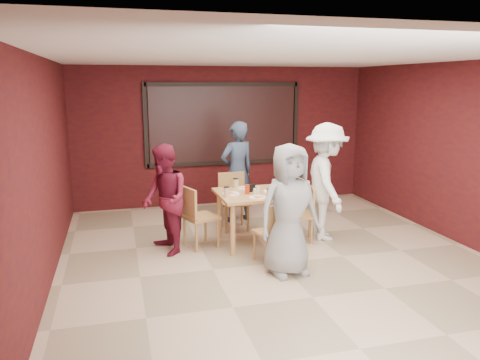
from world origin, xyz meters
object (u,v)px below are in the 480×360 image
object	(u,v)px
diner_back	(237,172)
chair_right	(305,211)
diner_left	(165,200)
diner_right	(326,182)
chair_back	(233,197)
dining_table	(252,199)
chair_front	(274,230)
diner_front	(289,210)
chair_left	(196,214)

from	to	relation	value
diner_back	chair_right	bearing A→B (deg)	101.65
diner_left	diner_right	distance (m)	2.55
chair_back	dining_table	bearing A→B (deg)	-85.13
chair_front	diner_front	xyz separation A→B (m)	(0.07, -0.36, 0.37)
chair_right	diner_front	distance (m)	1.41
chair_back	chair_right	bearing A→B (deg)	-45.72
dining_table	chair_right	distance (m)	0.89
diner_right	chair_front	bearing A→B (deg)	135.27
dining_table	diner_right	xyz separation A→B (m)	(1.22, -0.03, 0.22)
diner_back	diner_front	bearing A→B (deg)	73.76
chair_front	chair_left	distance (m)	1.31
diner_left	diner_front	bearing A→B (deg)	38.64
chair_back	diner_right	xyz separation A→B (m)	(1.29, -0.91, 0.39)
chair_left	diner_right	world-z (taller)	diner_right
chair_back	diner_back	world-z (taller)	diner_back
chair_front	diner_back	bearing A→B (deg)	89.12
chair_right	diner_back	distance (m)	1.61
diner_left	diner_back	bearing A→B (deg)	120.56
chair_left	diner_left	world-z (taller)	diner_left
chair_back	diner_back	distance (m)	0.58
chair_front	chair_back	world-z (taller)	chair_back
chair_back	chair_left	distance (m)	1.14
dining_table	diner_back	xyz separation A→B (m)	(0.10, 1.29, 0.19)
chair_front	chair_right	world-z (taller)	chair_front
chair_right	diner_back	world-z (taller)	diner_back
chair_front	diner_left	size ratio (longest dim) A/B	0.54
dining_table	diner_front	size ratio (longest dim) A/B	0.61
chair_left	diner_front	xyz separation A→B (m)	(1.00, -1.28, 0.32)
chair_left	diner_back	world-z (taller)	diner_back
diner_left	diner_right	world-z (taller)	diner_right
dining_table	diner_right	size ratio (longest dim) A/B	0.57
diner_left	diner_right	size ratio (longest dim) A/B	0.87
diner_left	chair_front	bearing A→B (deg)	47.04
chair_front	diner_front	world-z (taller)	diner_front
dining_table	diner_back	distance (m)	1.31
diner_front	diner_back	size ratio (longest dim) A/B	0.95
diner_left	chair_right	bearing A→B (deg)	76.67
chair_front	chair_left	bearing A→B (deg)	135.32
dining_table	chair_left	size ratio (longest dim) A/B	1.11
diner_left	dining_table	bearing A→B (deg)	79.46
dining_table	chair_right	world-z (taller)	dining_table
chair_right	chair_left	bearing A→B (deg)	175.71
chair_right	diner_right	bearing A→B (deg)	7.23
chair_front	chair_left	world-z (taller)	chair_left
dining_table	chair_back	bearing A→B (deg)	94.87
chair_back	diner_front	size ratio (longest dim) A/B	0.56
chair_back	chair_left	xyz separation A→B (m)	(-0.78, -0.82, -0.00)
dining_table	diner_front	world-z (taller)	diner_front
chair_right	diner_left	distance (m)	2.21
dining_table	chair_left	xyz separation A→B (m)	(-0.86, 0.05, -0.18)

